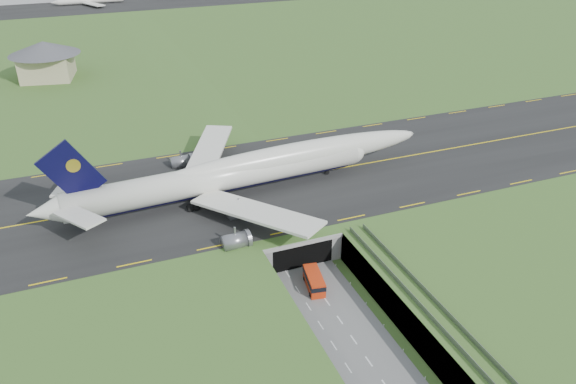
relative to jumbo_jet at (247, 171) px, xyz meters
name	(u,v)px	position (x,y,z in m)	size (l,w,h in m)	color
ground	(320,293)	(3.53, -30.06, -11.03)	(900.00, 900.00, 0.00)	#406126
airfield_deck	(320,279)	(3.53, -30.06, -8.03)	(800.00, 800.00, 6.00)	gray
trench_road	(338,319)	(3.53, -37.56, -10.93)	(12.00, 75.00, 0.20)	slate
taxiway	(259,183)	(3.53, 2.94, -4.94)	(800.00, 44.00, 0.18)	black
tunnel_portal	(286,230)	(3.53, -13.35, -7.69)	(17.00, 22.30, 6.00)	gray
guideway	(439,322)	(14.53, -49.17, -5.70)	(3.00, 53.00, 7.05)	#A8A8A3
jumbo_jet	(247,171)	(0.00, 0.00, 0.00)	(85.76, 56.58, 18.75)	silver
shuttle_tram	(314,281)	(3.04, -28.46, -9.44)	(3.80, 7.36, 2.88)	red
service_building	(45,57)	(-38.36, 103.14, 2.47)	(27.16, 27.16, 12.65)	tan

